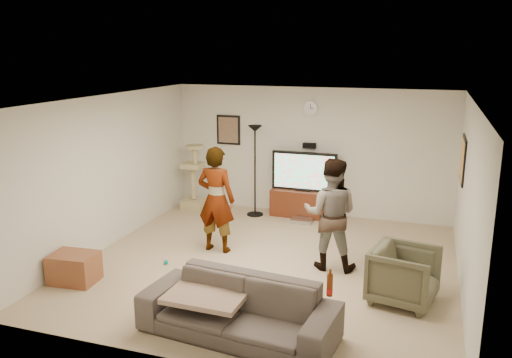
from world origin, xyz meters
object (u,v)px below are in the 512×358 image
(person_left, at_px, (216,199))
(tv_stand, at_px, (304,203))
(person_right, at_px, (331,214))
(beer_bottle, at_px, (330,285))
(floor_lamp, at_px, (255,171))
(sofa, at_px, (238,309))
(armchair, at_px, (404,275))
(side_table, at_px, (74,268))
(cat_tree, at_px, (193,177))
(tv, at_px, (304,171))

(person_left, bearing_deg, tv_stand, -109.57)
(person_right, bearing_deg, beer_bottle, 97.21)
(floor_lamp, relative_size, beer_bottle, 7.12)
(floor_lamp, relative_size, sofa, 0.79)
(armchair, distance_m, side_table, 4.51)
(beer_bottle, bearing_deg, person_right, 100.45)
(person_left, xyz_separation_m, side_table, (-1.44, -1.75, -0.65))
(person_left, relative_size, side_table, 2.75)
(cat_tree, relative_size, person_left, 0.78)
(floor_lamp, relative_size, armchair, 2.19)
(floor_lamp, height_order, cat_tree, floor_lamp)
(person_right, relative_size, sofa, 0.75)
(cat_tree, height_order, armchair, cat_tree)
(sofa, bearing_deg, tv, 100.25)
(person_right, bearing_deg, armchair, 141.20)
(tv_stand, bearing_deg, person_right, -67.72)
(tv_stand, xyz_separation_m, beer_bottle, (1.37, -4.58, 0.52))
(tv_stand, bearing_deg, person_left, -112.39)
(tv, xyz_separation_m, beer_bottle, (1.37, -4.58, -0.12))
(tv_stand, height_order, floor_lamp, floor_lamp)
(person_left, relative_size, armchair, 2.12)
(tv_stand, distance_m, person_right, 2.58)
(tv, height_order, armchair, tv)
(tv_stand, xyz_separation_m, tv, (-0.00, 0.00, 0.64))
(armchair, bearing_deg, person_right, 65.97)
(sofa, bearing_deg, side_table, 173.39)
(armchair, bearing_deg, floor_lamp, 57.61)
(floor_lamp, distance_m, cat_tree, 1.34)
(sofa, height_order, armchair, armchair)
(floor_lamp, relative_size, person_right, 1.06)
(cat_tree, distance_m, person_right, 3.82)
(tv_stand, relative_size, armchair, 1.56)
(cat_tree, xyz_separation_m, armchair, (4.32, -2.87, -0.31))
(tv_stand, relative_size, tv, 0.99)
(cat_tree, bearing_deg, person_left, -55.83)
(floor_lamp, height_order, side_table, floor_lamp)
(person_right, height_order, armchair, person_right)
(floor_lamp, relative_size, side_table, 2.83)
(sofa, relative_size, beer_bottle, 8.99)
(floor_lamp, height_order, beer_bottle, floor_lamp)
(tv_stand, bearing_deg, cat_tree, -173.55)
(tv, xyz_separation_m, person_left, (-0.92, -2.22, -0.04))
(floor_lamp, bearing_deg, armchair, -43.93)
(tv, relative_size, side_table, 2.02)
(cat_tree, relative_size, armchair, 1.67)
(tv, distance_m, side_table, 4.67)
(tv, distance_m, person_left, 2.40)
(tv_stand, distance_m, side_table, 4.62)
(person_right, distance_m, side_table, 3.75)
(person_right, xyz_separation_m, sofa, (-0.62, -2.25, -0.51))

